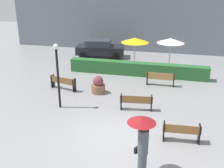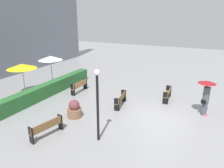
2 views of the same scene
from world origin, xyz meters
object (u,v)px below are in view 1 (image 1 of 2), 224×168
object	(u,v)px
pedestrian_with_umbrella	(142,139)
bench_near_right	(181,131)
bench_mid_center	(136,101)
patio_umbrella_yellow	(135,40)
parked_car	(100,48)
bench_back_row	(160,78)
planter_pot	(98,86)
lamp_post	(58,69)
patio_umbrella_white	(171,41)
bench_far_left	(63,82)

from	to	relation	value
pedestrian_with_umbrella	bench_near_right	bearing A→B (deg)	60.35
pedestrian_with_umbrella	bench_mid_center	bearing A→B (deg)	100.95
patio_umbrella_yellow	parked_car	bearing A→B (deg)	144.77
bench_back_row	pedestrian_with_umbrella	distance (m)	9.02
bench_back_row	planter_pot	distance (m)	4.19
pedestrian_with_umbrella	planter_pot	size ratio (longest dim) A/B	2.04
pedestrian_with_umbrella	patio_umbrella_yellow	world-z (taller)	patio_umbrella_yellow
planter_pot	parked_car	size ratio (longest dim) A/B	0.24
lamp_post	patio_umbrella_yellow	bearing A→B (deg)	70.74
bench_mid_center	parked_car	size ratio (longest dim) A/B	0.40
patio_umbrella_white	parked_car	world-z (taller)	patio_umbrella_white
bench_mid_center	patio_umbrella_white	size ratio (longest dim) A/B	0.68
pedestrian_with_umbrella	lamp_post	bearing A→B (deg)	139.07
bench_near_right	parked_car	bearing A→B (deg)	120.06
pedestrian_with_umbrella	parked_car	xyz separation A→B (m)	(-5.81, 14.87, -0.61)
bench_far_left	parked_car	distance (m)	8.05
bench_back_row	planter_pot	size ratio (longest dim) A/B	1.71
bench_far_left	bench_back_row	bearing A→B (deg)	19.92
bench_near_right	lamp_post	xyz separation A→B (m)	(-6.45, 1.96, 1.68)
bench_back_row	pedestrian_with_umbrella	size ratio (longest dim) A/B	0.84
pedestrian_with_umbrella	patio_umbrella_white	bearing A→B (deg)	88.14
bench_near_right	bench_far_left	bearing A→B (deg)	148.98
bench_back_row	bench_near_right	xyz separation A→B (m)	(1.39, -6.54, -0.03)
pedestrian_with_umbrella	bench_far_left	bearing A→B (deg)	130.92
bench_back_row	patio_umbrella_white	distance (m)	3.60
bench_far_left	pedestrian_with_umbrella	distance (m)	9.08
lamp_post	bench_near_right	bearing A→B (deg)	-16.89
bench_back_row	bench_far_left	xyz separation A→B (m)	(-5.92, -2.14, -0.03)
bench_back_row	bench_far_left	distance (m)	6.29
bench_far_left	bench_mid_center	world-z (taller)	bench_mid_center
bench_mid_center	planter_pot	bearing A→B (deg)	145.21
planter_pot	parked_car	bearing A→B (deg)	105.32
bench_back_row	patio_umbrella_yellow	size ratio (longest dim) A/B	0.77
patio_umbrella_white	planter_pot	bearing A→B (deg)	-127.61
bench_far_left	bench_mid_center	xyz separation A→B (m)	(4.95, -1.81, -0.00)
lamp_post	patio_umbrella_yellow	world-z (taller)	lamp_post
bench_mid_center	patio_umbrella_yellow	world-z (taller)	patio_umbrella_yellow
parked_car	patio_umbrella_white	bearing A→B (deg)	-24.46
patio_umbrella_yellow	parked_car	xyz separation A→B (m)	(-3.53, 2.49, -1.40)
pedestrian_with_umbrella	patio_umbrella_white	distance (m)	12.09
bench_mid_center	patio_umbrella_yellow	xyz separation A→B (m)	(-1.31, 7.36, 1.71)
bench_far_left	lamp_post	distance (m)	3.08
pedestrian_with_umbrella	patio_umbrella_yellow	size ratio (longest dim) A/B	0.91
bench_mid_center	pedestrian_with_umbrella	bearing A→B (deg)	-79.05
bench_far_left	patio_umbrella_yellow	size ratio (longest dim) A/B	0.75
patio_umbrella_yellow	lamp_post	bearing A→B (deg)	-109.26
patio_umbrella_white	bench_back_row	bearing A→B (deg)	-97.27
patio_umbrella_yellow	parked_car	distance (m)	4.54
lamp_post	patio_umbrella_yellow	size ratio (longest dim) A/B	1.47
bench_mid_center	lamp_post	size ratio (longest dim) A/B	0.50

